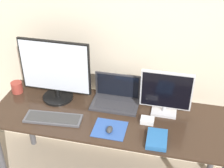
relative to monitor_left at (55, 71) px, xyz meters
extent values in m
cube|color=beige|center=(0.47, 0.25, 0.28)|extent=(7.00, 0.05, 2.50)
cube|color=#332319|center=(0.47, -0.13, -0.26)|extent=(1.84, 0.64, 0.02)
cylinder|color=#47474C|center=(-0.39, -0.40, -0.62)|extent=(0.06, 0.06, 0.70)
cylinder|color=#47474C|center=(-0.39, 0.13, -0.62)|extent=(0.06, 0.06, 0.70)
cylinder|color=#47474C|center=(1.34, 0.13, -0.62)|extent=(0.06, 0.06, 0.70)
cylinder|color=black|center=(0.00, 0.00, -0.25)|extent=(0.25, 0.25, 0.02)
cylinder|color=black|center=(0.00, 0.00, -0.20)|extent=(0.04, 0.04, 0.07)
cube|color=black|center=(0.00, 0.00, 0.04)|extent=(0.57, 0.02, 0.44)
cube|color=silver|center=(0.00, -0.01, 0.04)|extent=(0.55, 0.01, 0.42)
cube|color=silver|center=(0.88, 0.00, -0.25)|extent=(0.19, 0.13, 0.02)
cylinder|color=silver|center=(0.88, 0.00, -0.21)|extent=(0.04, 0.04, 0.04)
cube|color=silver|center=(0.88, 0.00, -0.05)|extent=(0.39, 0.02, 0.31)
cube|color=black|center=(0.88, -0.01, -0.05)|extent=(0.36, 0.01, 0.28)
cube|color=#333338|center=(0.49, 0.00, -0.25)|extent=(0.38, 0.22, 0.02)
cube|color=#2D2D33|center=(0.49, -0.02, -0.24)|extent=(0.31, 0.12, 0.00)
cube|color=#333338|center=(0.49, 0.11, -0.13)|extent=(0.38, 0.01, 0.21)
cube|color=black|center=(0.49, 0.10, -0.13)|extent=(0.34, 0.00, 0.19)
cube|color=#4C4C51|center=(0.07, -0.28, -0.25)|extent=(0.45, 0.18, 0.02)
cube|color=#383838|center=(0.07, -0.28, -0.24)|extent=(0.41, 0.15, 0.00)
cube|color=#2D519E|center=(0.51, -0.29, -0.25)|extent=(0.24, 0.21, 0.00)
ellipsoid|color=#333333|center=(0.52, -0.32, -0.23)|extent=(0.05, 0.07, 0.04)
cube|color=#235B9E|center=(0.86, -0.34, -0.24)|extent=(0.15, 0.20, 0.03)
cube|color=white|center=(0.86, -0.34, -0.24)|extent=(0.14, 0.20, 0.03)
cylinder|color=#99382D|center=(-0.37, 0.00, -0.21)|extent=(0.09, 0.09, 0.09)
cube|color=white|center=(0.77, -0.15, -0.24)|extent=(0.10, 0.07, 0.04)
camera|label=1|loc=(0.92, -1.97, 1.25)|focal=50.00mm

